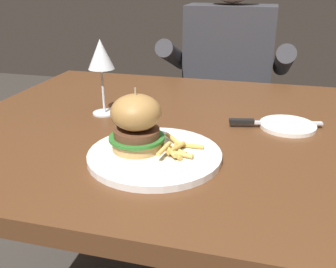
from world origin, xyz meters
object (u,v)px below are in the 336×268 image
(wine_glass, at_px, (101,57))
(table_knife, at_px, (267,122))
(main_plate, at_px, (155,155))
(burger_sandwich, at_px, (136,123))
(bread_plate, at_px, (288,126))
(diner_person, at_px, (226,104))

(wine_glass, distance_m, table_knife, 0.45)
(main_plate, xyz_separation_m, burger_sandwich, (-0.04, 0.01, 0.06))
(burger_sandwich, bearing_deg, wine_glass, 127.61)
(wine_glass, bearing_deg, main_plate, -47.37)
(table_knife, bearing_deg, main_plate, -132.74)
(bread_plate, bearing_deg, main_plate, -137.34)
(main_plate, height_order, wine_glass, wine_glass)
(main_plate, height_order, table_knife, table_knife)
(wine_glass, distance_m, bread_plate, 0.50)
(diner_person, bearing_deg, burger_sandwich, -95.24)
(bread_plate, relative_size, diner_person, 0.12)
(burger_sandwich, height_order, table_knife, burger_sandwich)
(main_plate, relative_size, bread_plate, 2.01)
(bread_plate, bearing_deg, burger_sandwich, -142.07)
(main_plate, xyz_separation_m, wine_glass, (-0.21, 0.23, 0.15))
(burger_sandwich, xyz_separation_m, wine_glass, (-0.17, 0.22, 0.08))
(table_knife, height_order, diner_person, diner_person)
(bread_plate, distance_m, table_knife, 0.05)
(wine_glass, xyz_separation_m, bread_plate, (0.48, 0.02, -0.15))
(main_plate, xyz_separation_m, bread_plate, (0.27, 0.25, -0.00))
(main_plate, distance_m, table_knife, 0.32)
(bread_plate, xyz_separation_m, table_knife, (-0.05, -0.01, 0.01))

